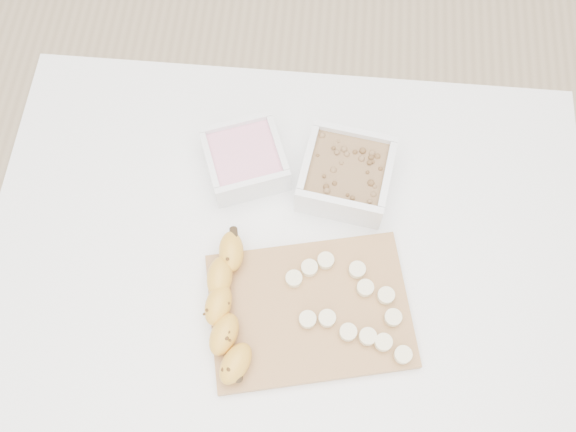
# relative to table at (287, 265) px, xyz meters

# --- Properties ---
(ground) EXTENTS (3.50, 3.50, 0.00)m
(ground) POSITION_rel_table_xyz_m (0.00, 0.00, -0.65)
(ground) COLOR #C6AD89
(ground) RESTS_ON ground
(table) EXTENTS (1.00, 0.70, 0.75)m
(table) POSITION_rel_table_xyz_m (0.00, 0.00, 0.00)
(table) COLOR white
(table) RESTS_ON ground
(bowl_yogurt) EXTENTS (0.17, 0.17, 0.06)m
(bowl_yogurt) POSITION_rel_table_xyz_m (-0.08, 0.14, 0.13)
(bowl_yogurt) COLOR white
(bowl_yogurt) RESTS_ON table
(bowl_granola) EXTENTS (0.17, 0.17, 0.07)m
(bowl_granola) POSITION_rel_table_xyz_m (0.09, 0.13, 0.13)
(bowl_granola) COLOR white
(bowl_granola) RESTS_ON table
(cutting_board) EXTENTS (0.35, 0.29, 0.01)m
(cutting_board) POSITION_rel_table_xyz_m (0.05, -0.11, 0.10)
(cutting_board) COLOR #AC784A
(cutting_board) RESTS_ON table
(banana) EXTENTS (0.07, 0.24, 0.04)m
(banana) POSITION_rel_table_xyz_m (-0.08, -0.12, 0.13)
(banana) COLOR gold
(banana) RESTS_ON cutting_board
(banana_slices) EXTENTS (0.20, 0.17, 0.02)m
(banana_slices) POSITION_rel_table_xyz_m (0.11, -0.10, 0.12)
(banana_slices) COLOR #F8EBB9
(banana_slices) RESTS_ON cutting_board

